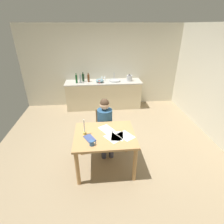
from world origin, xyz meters
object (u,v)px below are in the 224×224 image
object	(u,v)px
bottle_wine_red	(83,78)
wine_glass_by_kettle	(102,77)
mixing_bowl	(100,81)
chair_at_table	(105,126)
coffee_mug	(92,143)
person_seated	(105,123)
bottle_vinegar	(80,79)
stovetop_kettle	(129,78)
dining_table	(105,139)
candlestick	(85,130)
book_magazine	(90,138)
teacup_on_counter	(100,81)
bottle_oil	(76,79)
sink_unit	(115,80)
wine_glass_near_sink	(105,77)
bottle_sauce	(88,78)

from	to	relation	value
bottle_wine_red	wine_glass_by_kettle	xyz separation A→B (m)	(0.60, 0.07, -0.02)
bottle_wine_red	mixing_bowl	distance (m)	0.55
chair_at_table	coffee_mug	xyz separation A→B (m)	(-0.26, -1.00, 0.30)
person_seated	bottle_vinegar	size ratio (longest dim) A/B	4.07
mixing_bowl	stovetop_kettle	xyz separation A→B (m)	(0.96, 0.08, 0.04)
dining_table	coffee_mug	world-z (taller)	coffee_mug
dining_table	candlestick	distance (m)	0.42
dining_table	book_magazine	bearing A→B (deg)	-157.36
person_seated	teacup_on_counter	xyz separation A→B (m)	(-0.05, 2.10, 0.27)
dining_table	bottle_oil	distance (m)	2.84
candlestick	bottle_oil	xyz separation A→B (m)	(-0.36, 2.69, 0.19)
bottle_oil	teacup_on_counter	distance (m)	0.72
coffee_mug	bottle_wine_red	distance (m)	3.20
wine_glass_by_kettle	sink_unit	bearing A→B (deg)	-19.77
book_magazine	sink_unit	world-z (taller)	sink_unit
bottle_vinegar	mixing_bowl	size ratio (longest dim) A/B	1.17
book_magazine	mixing_bowl	world-z (taller)	mixing_bowl
chair_at_table	book_magazine	distance (m)	0.91
bottle_oil	teacup_on_counter	bearing A→B (deg)	-5.12
wine_glass_near_sink	teacup_on_counter	size ratio (longest dim) A/B	1.25
book_magazine	sink_unit	distance (m)	3.02
bottle_oil	candlestick	bearing A→B (deg)	-82.42
person_seated	teacup_on_counter	bearing A→B (deg)	91.32
book_magazine	sink_unit	bearing A→B (deg)	47.51
person_seated	mixing_bowl	size ratio (longest dim) A/B	4.76
bottle_oil	coffee_mug	bearing A→B (deg)	-80.79
candlestick	bottle_sauce	bearing A→B (deg)	89.78
bottle_sauce	candlestick	bearing A→B (deg)	-90.22
chair_at_table	bottle_wine_red	size ratio (longest dim) A/B	3.01
bottle_sauce	stovetop_kettle	world-z (taller)	bottle_sauce
chair_at_table	person_seated	bearing A→B (deg)	-86.90
chair_at_table	wine_glass_by_kettle	world-z (taller)	wine_glass_by_kettle
dining_table	bottle_wine_red	distance (m)	2.95
bottle_wine_red	teacup_on_counter	xyz separation A→B (m)	(0.51, -0.23, -0.07)
coffee_mug	wine_glass_near_sink	size ratio (longest dim) A/B	0.74
stovetop_kettle	chair_at_table	bearing A→B (deg)	-113.95
bottle_wine_red	bottle_sauce	distance (m)	0.18
sink_unit	bottle_sauce	distance (m)	0.84
book_magazine	person_seated	bearing A→B (deg)	36.89
candlestick	wine_glass_near_sink	bearing A→B (deg)	79.64
bottle_oil	stovetop_kettle	distance (m)	1.69
teacup_on_counter	bottle_vinegar	bearing A→B (deg)	173.07
sink_unit	bottle_oil	world-z (taller)	bottle_oil
person_seated	sink_unit	size ratio (longest dim) A/B	3.32
dining_table	teacup_on_counter	world-z (taller)	teacup_on_counter
chair_at_table	person_seated	xyz separation A→B (m)	(0.01, -0.15, 0.18)
dining_table	sink_unit	xyz separation A→B (m)	(0.49, 2.81, 0.28)
wine_glass_by_kettle	bottle_sauce	bearing A→B (deg)	-163.65
bottle_oil	wine_glass_by_kettle	size ratio (longest dim) A/B	2.03
wine_glass_near_sink	chair_at_table	bearing A→B (deg)	-93.54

